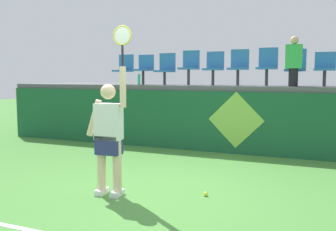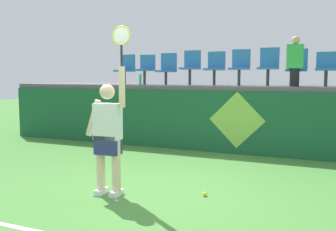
% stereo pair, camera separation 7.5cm
% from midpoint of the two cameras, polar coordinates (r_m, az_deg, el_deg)
% --- Properties ---
extents(ground_plane, '(40.00, 40.00, 0.00)m').
position_cam_midpoint_polar(ground_plane, '(5.88, -2.61, -11.53)').
color(ground_plane, '#478438').
extents(court_back_wall, '(12.01, 0.20, 1.40)m').
position_cam_midpoint_polar(court_back_wall, '(8.97, 7.27, -0.92)').
color(court_back_wall, '#195633').
rests_on(court_back_wall, ground_plane).
extents(spectator_platform, '(12.01, 2.82, 0.12)m').
position_cam_midpoint_polar(spectator_platform, '(10.23, 9.45, 4.17)').
color(spectator_platform, '#56565B').
rests_on(spectator_platform, court_back_wall).
extents(tennis_player, '(0.75, 0.28, 2.46)m').
position_cam_midpoint_polar(tennis_player, '(5.71, -9.06, -2.63)').
color(tennis_player, white).
rests_on(tennis_player, ground_plane).
extents(tennis_ball, '(0.07, 0.07, 0.07)m').
position_cam_midpoint_polar(tennis_ball, '(5.81, 5.20, -11.45)').
color(tennis_ball, '#D1E533').
rests_on(tennis_ball, ground_plane).
extents(water_bottle, '(0.06, 0.06, 0.27)m').
position_cam_midpoint_polar(water_bottle, '(9.79, -4.52, 5.31)').
color(water_bottle, '#26B272').
rests_on(water_bottle, spectator_platform).
extents(stadium_chair_0, '(0.44, 0.42, 0.81)m').
position_cam_midpoint_polar(stadium_chair_0, '(10.62, -6.66, 6.97)').
color(stadium_chair_0, '#38383D').
rests_on(stadium_chair_0, spectator_platform).
extents(stadium_chair_1, '(0.44, 0.42, 0.79)m').
position_cam_midpoint_polar(stadium_chair_1, '(10.33, -3.72, 7.05)').
color(stadium_chair_1, '#38383D').
rests_on(stadium_chair_1, spectator_platform).
extents(stadium_chair_2, '(0.44, 0.42, 0.82)m').
position_cam_midpoint_polar(stadium_chair_2, '(10.07, -0.54, 7.05)').
color(stadium_chair_2, '#38383D').
rests_on(stadium_chair_2, spectator_platform).
extents(stadium_chair_3, '(0.44, 0.42, 0.87)m').
position_cam_midpoint_polar(stadium_chair_3, '(9.82, 2.99, 7.37)').
color(stadium_chair_3, '#38383D').
rests_on(stadium_chair_3, spectator_platform).
extents(stadium_chair_4, '(0.44, 0.42, 0.83)m').
position_cam_midpoint_polar(stadium_chair_4, '(9.61, 6.57, 7.21)').
color(stadium_chair_4, '#38383D').
rests_on(stadium_chair_4, spectator_platform).
extents(stadium_chair_5, '(0.44, 0.42, 0.87)m').
position_cam_midpoint_polar(stadium_chair_5, '(9.46, 10.17, 7.29)').
color(stadium_chair_5, '#38383D').
rests_on(stadium_chair_5, spectator_platform).
extents(stadium_chair_6, '(0.44, 0.42, 0.89)m').
position_cam_midpoint_polar(stadium_chair_6, '(9.33, 14.23, 7.29)').
color(stadium_chair_6, '#38383D').
rests_on(stadium_chair_6, spectator_platform).
extents(stadium_chair_7, '(0.44, 0.42, 0.84)m').
position_cam_midpoint_polar(stadium_chair_7, '(9.25, 18.06, 6.93)').
color(stadium_chair_7, '#38383D').
rests_on(stadium_chair_7, spectator_platform).
extents(stadium_chair_8, '(0.44, 0.42, 0.76)m').
position_cam_midpoint_polar(stadium_chair_8, '(9.20, 21.92, 6.67)').
color(stadium_chair_8, '#38383D').
rests_on(stadium_chair_8, spectator_platform).
extents(spectator_0, '(0.34, 0.20, 1.08)m').
position_cam_midpoint_polar(spectator_0, '(8.84, 17.83, 7.70)').
color(spectator_0, black).
rests_on(spectator_0, spectator_platform).
extents(wall_signage_mount, '(1.27, 0.01, 1.41)m').
position_cam_midpoint_polar(wall_signage_mount, '(8.88, 9.65, -5.61)').
color(wall_signage_mount, '#195633').
rests_on(wall_signage_mount, ground_plane).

